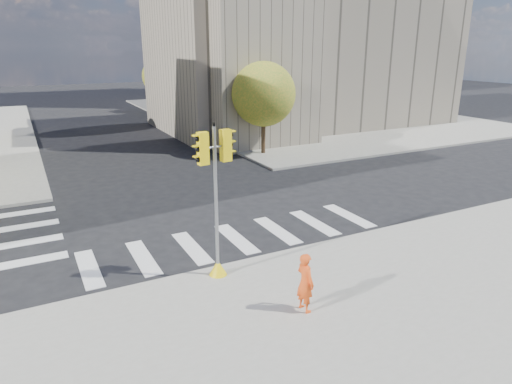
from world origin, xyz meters
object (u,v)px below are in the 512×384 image
lamp_far (182,72)px  photographer (305,282)px  traffic_signal (216,214)px  lamp_near (244,82)px

lamp_far → photographer: bearing=-103.6°
traffic_signal → photographer: traffic_signal is taller
lamp_near → lamp_far: (0.00, 14.00, 0.00)m
lamp_far → photographer: size_ratio=4.81×
lamp_far → traffic_signal: size_ratio=1.68×
lamp_near → photographer: size_ratio=4.81×
lamp_far → traffic_signal: 34.16m
lamp_far → traffic_signal: (-9.94, -32.60, -2.37)m
lamp_far → traffic_signal: bearing=-107.0°
lamp_near → photographer: bearing=-111.8°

